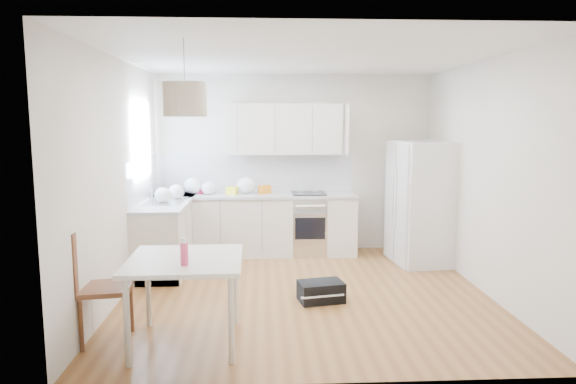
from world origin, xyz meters
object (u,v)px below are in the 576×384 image
object	(u,v)px
refrigerator	(422,203)
gym_bag	(321,291)
dining_table	(185,268)
dining_chair	(106,286)

from	to	relation	value
refrigerator	gym_bag	distance (m)	2.32
dining_table	dining_chair	distance (m)	0.75
dining_chair	gym_bag	size ratio (longest dim) A/B	2.17
refrigerator	gym_bag	world-z (taller)	refrigerator
dining_table	gym_bag	world-z (taller)	dining_table
refrigerator	dining_chair	bearing A→B (deg)	-152.06
refrigerator	gym_bag	bearing A→B (deg)	-142.40
dining_table	dining_chair	bearing A→B (deg)	172.89
dining_table	gym_bag	bearing A→B (deg)	36.28
dining_table	dining_chair	world-z (taller)	dining_chair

